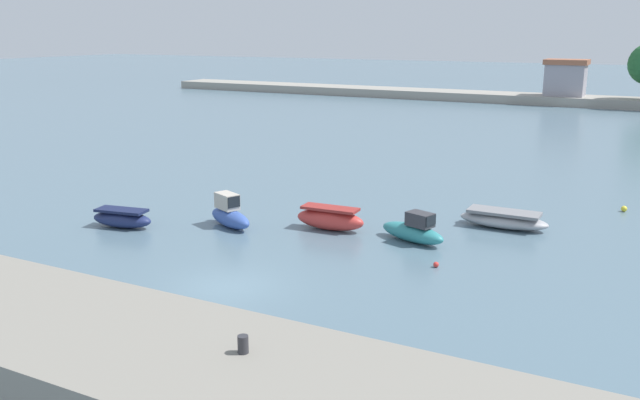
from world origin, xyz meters
TOP-DOWN VIEW (x-y plane):
  - ground_plane at (0.00, 0.00)m, footprint 400.00×400.00m
  - seawall_embankment at (0.00, -8.18)m, footprint 68.89×5.74m
  - mooring_bollard at (5.98, -7.64)m, footprint 0.28×0.28m
  - moored_boat_0 at (-9.80, 4.39)m, footprint 3.54×1.79m
  - moored_boat_1 at (-4.88, 7.12)m, footprint 3.49×2.34m
  - moored_boat_2 at (0.04, 9.06)m, footprint 3.76×1.40m
  - moored_boat_3 at (4.58, 9.13)m, footprint 3.82×2.23m
  - moored_boat_4 at (7.91, 13.60)m, footprint 4.58×1.67m
  - mooring_buoy_0 at (13.27, 20.00)m, footprint 0.34×0.34m
  - mooring_buoy_1 at (6.71, 6.12)m, footprint 0.25×0.25m

SIDE VIEW (x-z plane):
  - ground_plane at x=0.00m, z-range 0.00..0.00m
  - mooring_buoy_1 at x=6.71m, z-range 0.00..0.25m
  - mooring_buoy_0 at x=13.27m, z-range 0.00..0.34m
  - moored_boat_4 at x=7.91m, z-range -0.02..0.88m
  - moored_boat_0 at x=-9.80m, z-range -0.02..0.96m
  - moored_boat_3 at x=4.58m, z-range -0.21..1.33m
  - moored_boat_2 at x=0.04m, z-range -0.02..1.18m
  - moored_boat_1 at x=-4.88m, z-range -0.22..1.53m
  - seawall_embankment at x=0.00m, z-range 0.00..1.96m
  - mooring_bollard at x=5.98m, z-range 1.96..2.43m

